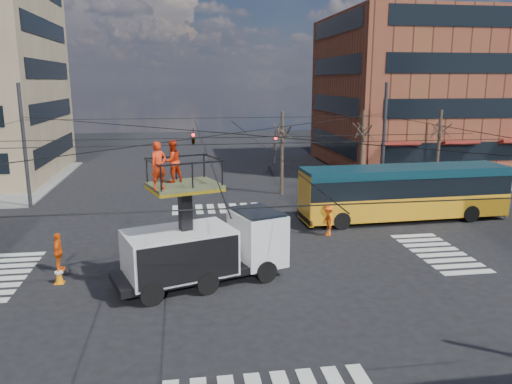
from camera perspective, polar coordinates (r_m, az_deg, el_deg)
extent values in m
plane|color=black|center=(22.95, -2.71, -8.13)|extent=(120.00, 120.00, 0.00)
cube|color=slate|center=(48.92, 19.83, 2.39)|extent=(18.00, 18.00, 0.12)
cube|color=black|center=(47.01, -21.91, 4.65)|extent=(0.12, 13.60, 1.50)
cube|color=black|center=(46.71, -22.25, 8.69)|extent=(0.12, 13.60, 1.50)
cube|color=black|center=(46.65, -22.60, 12.77)|extent=(0.12, 13.60, 1.50)
cube|color=black|center=(46.83, -22.96, 16.84)|extent=(0.12, 13.60, 1.50)
cube|color=brown|center=(51.38, 19.83, 10.65)|extent=(20.00, 16.00, 14.00)
cube|color=black|center=(44.82, 24.19, 4.25)|extent=(17.00, 0.12, 1.58)
cube|color=black|center=(47.84, 8.75, 5.68)|extent=(0.12, 13.60, 1.58)
cube|color=black|center=(44.51, 24.59, 8.71)|extent=(17.00, 0.12, 1.57)
cube|color=black|center=(47.55, 8.89, 9.86)|extent=(0.12, 13.60, 1.57)
cube|color=black|center=(44.48, 25.02, 13.19)|extent=(17.00, 0.12, 1.57)
cube|color=black|center=(47.52, 9.04, 14.08)|extent=(0.12, 13.60, 1.57)
cube|color=black|center=(44.72, 25.45, 17.66)|extent=(17.00, 0.12, 1.57)
cube|color=black|center=(47.74, 9.19, 18.28)|extent=(0.12, 13.60, 1.57)
cylinder|color=#2D2D30|center=(36.45, 14.39, 5.74)|extent=(0.24, 0.24, 8.00)
cylinder|color=#2D2D30|center=(35.04, -24.93, 4.69)|extent=(0.24, 0.24, 8.00)
cylinder|color=black|center=(33.51, -4.94, 8.43)|extent=(24.00, 0.03, 0.03)
cylinder|color=black|center=(9.90, 4.07, -1.64)|extent=(24.00, 0.03, 0.03)
cylinder|color=black|center=(25.71, 24.97, 6.04)|extent=(0.03, 24.00, 0.03)
cylinder|color=black|center=(21.58, -2.88, 6.68)|extent=(24.02, 24.02, 0.03)
cylinder|color=black|center=(21.58, -2.88, 6.68)|extent=(24.02, 24.02, 0.03)
cylinder|color=black|center=(20.42, -2.53, 5.50)|extent=(24.00, 0.03, 0.03)
cylinder|color=black|center=(22.80, -3.17, 6.24)|extent=(24.00, 0.03, 0.03)
cylinder|color=black|center=(21.54, -6.06, 5.55)|extent=(0.03, 24.00, 0.03)
cylinder|color=black|center=(21.77, 0.29, 5.69)|extent=(0.03, 24.00, 0.03)
imported|color=black|center=(24.97, 2.20, 5.66)|extent=(0.16, 0.20, 1.00)
imported|color=black|center=(26.51, -7.20, 6.52)|extent=(0.26, 1.24, 0.50)
cylinder|color=#382B21|center=(35.94, 2.99, 4.42)|extent=(0.24, 0.24, 6.00)
cylinder|color=#382B21|center=(37.59, 12.02, 4.52)|extent=(0.24, 0.24, 6.00)
cylinder|color=#382B21|center=(40.08, 20.11, 4.52)|extent=(0.24, 0.24, 6.00)
cube|color=black|center=(20.81, -6.29, -8.81)|extent=(7.34, 4.32, 0.30)
cube|color=silver|center=(21.47, 0.16, -5.22)|extent=(2.47, 2.85, 2.20)
cube|color=black|center=(21.24, 0.16, -3.16)|extent=(2.25, 2.69, 0.80)
cube|color=silver|center=(20.22, -8.75, -6.82)|extent=(4.78, 3.71, 1.80)
cylinder|color=black|center=(20.79, 1.13, -9.05)|extent=(0.96, 0.62, 0.90)
cylinder|color=black|center=(22.71, -1.64, -7.14)|extent=(0.96, 0.62, 0.90)
cylinder|color=black|center=(19.78, -5.62, -10.28)|extent=(0.96, 0.62, 0.90)
cylinder|color=black|center=(21.79, -7.88, -8.13)|extent=(0.96, 0.62, 0.90)
cylinder|color=black|center=(19.17, -11.87, -11.28)|extent=(0.96, 0.62, 0.90)
cylinder|color=black|center=(21.23, -13.55, -8.95)|extent=(0.96, 0.62, 0.90)
cube|color=black|center=(19.91, -8.06, -3.10)|extent=(0.57, 0.57, 2.75)
cube|color=#404529|center=(19.58, -8.18, 0.78)|extent=(3.13, 2.82, 0.12)
cube|color=yellow|center=(19.61, -8.17, 0.43)|extent=(3.13, 2.82, 0.12)
imported|color=red|center=(18.54, -11.06, 2.97)|extent=(0.77, 0.72, 1.77)
imported|color=red|center=(19.81, -9.55, 3.49)|extent=(1.02, 0.95, 1.66)
cube|color=orange|center=(30.86, 16.50, -1.35)|extent=(12.37, 3.11, 1.30)
cube|color=black|center=(30.60, 16.64, 0.83)|extent=(12.36, 3.06, 1.10)
cube|color=#0C2C37|center=(30.46, 16.73, 2.30)|extent=(12.37, 3.11, 0.50)
cube|color=orange|center=(28.47, 5.72, -0.69)|extent=(0.35, 2.48, 2.80)
cube|color=orange|center=(33.90, 25.67, 0.27)|extent=(0.35, 2.48, 2.80)
cube|color=black|center=(28.74, 5.57, -2.92)|extent=(0.26, 2.60, 0.30)
cube|color=gold|center=(28.24, 5.97, 1.79)|extent=(0.17, 1.60, 0.35)
cylinder|color=black|center=(28.21, 9.75, -3.25)|extent=(1.01, 0.34, 1.00)
cylinder|color=black|center=(30.35, 8.19, -2.06)|extent=(1.01, 0.34, 1.00)
cylinder|color=black|center=(31.85, 23.31, -2.28)|extent=(1.01, 0.34, 1.00)
cylinder|color=black|center=(33.76, 21.10, -1.29)|extent=(1.01, 0.34, 1.00)
cone|color=orange|center=(22.19, -21.60, -8.78)|extent=(0.36, 0.36, 0.74)
imported|color=#FF6110|center=(23.42, -21.66, -6.40)|extent=(0.46, 1.02, 1.70)
imported|color=#FF5E10|center=(26.88, 8.21, -3.19)|extent=(0.67, 1.13, 1.72)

